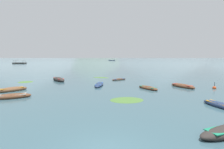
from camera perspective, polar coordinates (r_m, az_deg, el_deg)
The scene contains 18 objects.
ground_plane at distance 1506.30m, azimuth 1.58°, elevation 5.82°, with size 6000.00×6000.00×0.00m, color #385660.
mountain_1 at distance 2774.10m, azimuth -28.04°, elevation 10.70°, with size 2082.63×2082.63×531.99m, color slate.
mountain_2 at distance 2601.05m, azimuth -7.12°, elevation 10.28°, with size 1290.49×1290.49×403.22m, color slate.
mountain_3 at distance 2525.33m, azimuth 16.49°, elevation 10.52°, with size 1508.48×1508.48×429.34m, color slate.
rowboat_0 at distance 16.87m, azimuth 33.33°, elevation -8.85°, with size 1.96×3.23×0.52m.
rowboat_1 at distance 24.49m, azimuth -4.50°, elevation -3.52°, with size 1.35×4.39×0.51m.
rowboat_2 at distance 22.43m, azimuth 12.39°, elevation -4.54°, with size 2.75×3.36×0.48m.
rowboat_3 at distance 30.94m, azimuth -18.05°, elevation -1.65°, with size 3.88×4.44×0.80m.
rowboat_4 at distance 30.51m, azimuth 2.41°, elevation -1.70°, with size 2.97×2.42×0.37m.
rowboat_6 at distance 19.99m, azimuth -31.47°, elevation -6.49°, with size 3.83×2.60×0.59m.
rowboat_7 at distance 25.23m, azimuth 23.35°, elevation -3.66°, with size 2.97×3.89×0.60m.
rowboat_8 at distance 24.04m, azimuth -31.41°, elevation -4.48°, with size 3.21×3.36×0.63m.
ferry_0 at distance 214.12m, azimuth -0.06°, elevation 4.97°, with size 8.61×3.19×2.54m.
ferry_1 at distance 126.29m, azimuth -29.47°, elevation 3.51°, with size 8.32×3.15×2.54m.
mooring_buoy at distance 26.08m, azimuth 32.01°, elevation -3.96°, with size 0.47×0.47×1.00m.
weed_patch_0 at distance 16.43m, azimuth 5.14°, elevation -8.84°, with size 3.32×2.43×0.14m, color #477033.
weed_patch_1 at distance 34.13m, azimuth -3.82°, elevation -1.10°, with size 3.60×1.47×0.14m, color #477033.
weed_patch_2 at distance 31.66m, azimuth -27.80°, elevation -2.33°, with size 2.38×2.32×0.14m, color #477033.
Camera 1 is at (0.47, -6.30, 4.19)m, focal length 26.31 mm.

